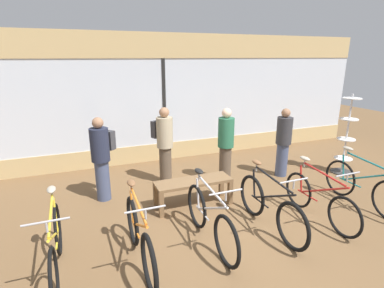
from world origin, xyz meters
name	(u,v)px	position (x,y,z in m)	size (l,w,h in m)	color
ground_plane	(228,226)	(0.00, 0.00, 0.00)	(24.00, 24.00, 0.00)	brown
shop_back_wall	(164,98)	(0.00, 3.56, 1.64)	(12.00, 0.08, 3.20)	tan
bicycle_far_left	(56,247)	(-2.51, -0.22, 0.40)	(0.46, 1.77, 1.04)	black
bicycle_left	(140,237)	(-1.51, -0.37, 0.39)	(0.46, 1.72, 1.04)	black
bicycle_center_left	(210,219)	(-0.47, -0.29, 0.39)	(0.46, 1.71, 1.03)	black
bicycle_center_right	(270,207)	(0.56, -0.30, 0.39)	(0.46, 1.75, 1.04)	black
bicycle_right	(319,199)	(1.49, -0.35, 0.37)	(0.46, 1.67, 1.01)	black
bicycle_far_right	(363,186)	(2.59, -0.27, 0.40)	(0.46, 1.75, 1.03)	black
accessory_rack	(346,142)	(3.61, 1.09, 0.76)	(0.48, 0.48, 1.85)	#333333
display_bench	(193,185)	(-0.27, 0.86, 0.41)	(1.40, 0.44, 0.50)	brown
customer_near_rack	(101,156)	(-1.75, 1.74, 0.86)	(0.55, 0.54, 1.60)	#424C6B
customer_by_window	(283,141)	(2.15, 1.48, 0.81)	(0.41, 0.41, 1.56)	#424C6B
customer_mid_floor	(164,143)	(-0.44, 2.08, 0.89)	(0.47, 0.56, 1.65)	brown
customer_near_bench	(226,144)	(0.80, 1.66, 0.85)	(0.45, 0.45, 1.62)	brown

